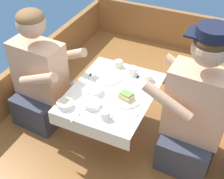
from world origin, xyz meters
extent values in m
plane|color=navy|center=(0.00, 0.00, 0.00)|extent=(60.00, 60.00, 0.00)
cube|color=brown|center=(0.00, 0.00, 0.13)|extent=(1.92, 3.17, 0.26)
cube|color=#936033|center=(-0.93, 0.00, 0.44)|extent=(0.06, 3.17, 0.37)
cube|color=#936033|center=(0.00, 1.55, 0.47)|extent=(1.80, 0.06, 0.42)
cylinder|color=#B2B2B7|center=(0.00, -0.02, 0.47)|extent=(0.07, 0.07, 0.41)
cube|color=brown|center=(0.00, -0.02, 0.68)|extent=(0.56, 0.73, 0.02)
cube|color=white|center=(0.00, -0.02, 0.69)|extent=(0.59, 0.76, 0.00)
cube|color=white|center=(0.00, -0.40, 0.64)|extent=(0.59, 0.00, 0.10)
cube|color=white|center=(0.00, 0.36, 0.64)|extent=(0.59, 0.00, 0.10)
cube|color=#333847|center=(-0.60, -0.06, 0.39)|extent=(0.39, 0.46, 0.26)
cube|color=tan|center=(-0.60, -0.06, 0.74)|extent=(0.41, 0.25, 0.45)
sphere|color=tan|center=(-0.60, -0.06, 1.12)|extent=(0.21, 0.21, 0.21)
ellipsoid|color=brown|center=(-0.60, -0.06, 1.17)|extent=(0.20, 0.20, 0.12)
cylinder|color=tan|center=(-0.44, 0.11, 0.81)|extent=(0.34, 0.09, 0.21)
cylinder|color=tan|center=(-0.46, -0.25, 0.81)|extent=(0.34, 0.09, 0.21)
cube|color=#333847|center=(0.60, 0.00, 0.39)|extent=(0.38, 0.46, 0.26)
cube|color=tan|center=(0.60, 0.00, 0.78)|extent=(0.41, 0.24, 0.52)
sphere|color=tan|center=(0.60, 0.00, 1.19)|extent=(0.21, 0.21, 0.21)
ellipsoid|color=#472D19|center=(0.60, 0.00, 1.24)|extent=(0.20, 0.20, 0.12)
cylinder|color=tan|center=(0.44, -0.17, 0.87)|extent=(0.34, 0.09, 0.21)
cylinder|color=tan|center=(0.46, 0.19, 0.87)|extent=(0.34, 0.09, 0.21)
cylinder|color=black|center=(0.60, 0.00, 1.30)|extent=(0.20, 0.20, 0.06)
cube|color=black|center=(0.51, 0.01, 1.27)|extent=(0.11, 0.15, 0.01)
cylinder|color=silver|center=(0.13, -0.06, 0.70)|extent=(0.21, 0.21, 0.01)
cylinder|color=silver|center=(-0.11, 0.13, 0.70)|extent=(0.22, 0.22, 0.01)
cube|color=#E0BC7F|center=(0.13, -0.06, 0.72)|extent=(0.11, 0.10, 0.04)
cube|color=#669347|center=(0.13, -0.06, 0.75)|extent=(0.09, 0.08, 0.01)
cylinder|color=silver|center=(-0.05, -0.22, 0.71)|extent=(0.12, 0.12, 0.04)
cylinder|color=beige|center=(-0.05, -0.22, 0.72)|extent=(0.10, 0.10, 0.02)
cylinder|color=silver|center=(-0.11, -0.09, 0.71)|extent=(0.12, 0.12, 0.04)
cylinder|color=beige|center=(-0.11, -0.09, 0.72)|extent=(0.10, 0.10, 0.02)
cylinder|color=silver|center=(-0.22, -0.30, 0.71)|extent=(0.11, 0.11, 0.04)
cylinder|color=beige|center=(-0.22, -0.30, 0.72)|extent=(0.09, 0.09, 0.02)
cylinder|color=silver|center=(0.08, -0.29, 0.72)|extent=(0.06, 0.06, 0.06)
torus|color=silver|center=(0.12, -0.29, 0.73)|extent=(0.04, 0.01, 0.04)
cylinder|color=#3D2314|center=(0.08, -0.29, 0.74)|extent=(0.05, 0.05, 0.01)
cylinder|color=silver|center=(0.19, 0.22, 0.72)|extent=(0.06, 0.06, 0.05)
torus|color=silver|center=(0.23, 0.22, 0.72)|extent=(0.04, 0.01, 0.04)
cylinder|color=#3D2314|center=(0.19, 0.22, 0.74)|extent=(0.05, 0.05, 0.01)
cylinder|color=silver|center=(0.05, 0.24, 0.73)|extent=(0.07, 0.07, 0.07)
torus|color=silver|center=(0.09, 0.24, 0.73)|extent=(0.04, 0.01, 0.04)
cylinder|color=#3D2314|center=(0.05, 0.24, 0.75)|extent=(0.06, 0.06, 0.01)
cylinder|color=silver|center=(-0.09, 0.29, 0.72)|extent=(0.06, 0.06, 0.05)
cylinder|color=beige|center=(-0.09, 0.29, 0.72)|extent=(0.07, 0.07, 0.03)
cube|color=silver|center=(-0.04, -0.35, 0.70)|extent=(0.17, 0.07, 0.00)
ellipsoid|color=silver|center=(-0.11, -0.33, 0.70)|extent=(0.04, 0.02, 0.01)
cube|color=silver|center=(0.25, -0.24, 0.70)|extent=(0.02, 0.17, 0.00)
ellipsoid|color=silver|center=(0.25, -0.17, 0.70)|extent=(0.04, 0.02, 0.01)
cube|color=silver|center=(0.15, 0.09, 0.70)|extent=(0.15, 0.09, 0.00)
cube|color=silver|center=(-0.23, 0.03, 0.70)|extent=(0.04, 0.17, 0.00)
cube|color=silver|center=(-0.24, 0.10, 0.70)|extent=(0.03, 0.04, 0.00)
cube|color=silver|center=(-0.09, -0.33, 0.70)|extent=(0.05, 0.17, 0.00)
cube|color=silver|center=(0.11, 0.15, 0.70)|extent=(0.02, 0.17, 0.00)
cube|color=silver|center=(0.10, 0.22, 0.70)|extent=(0.02, 0.04, 0.00)
camera|label=1|loc=(0.74, -1.61, 2.10)|focal=50.00mm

